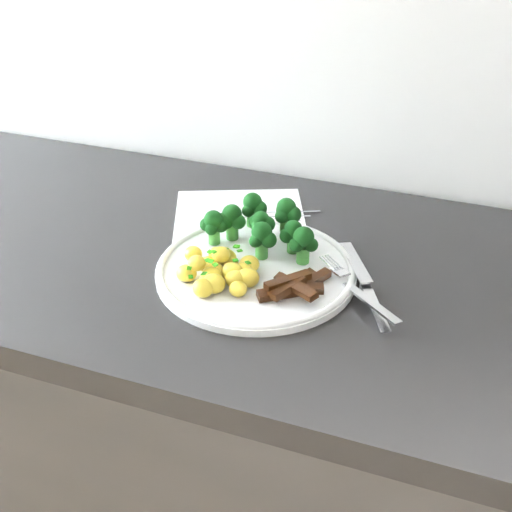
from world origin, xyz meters
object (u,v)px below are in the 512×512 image
potatoes (221,270)px  counter (216,455)px  plate (256,269)px  beef_strips (294,285)px  recipe_paper (241,232)px  knife (369,295)px  fork (360,292)px  broccoli (262,224)px

potatoes → counter: bearing=127.4°
plate → beef_strips: 0.08m
recipe_paper → plate: 0.12m
knife → recipe_paper: bearing=154.3°
plate → fork: (0.15, -0.02, 0.01)m
recipe_paper → plate: size_ratio=1.25×
counter → knife: size_ratio=12.13×
plate → beef_strips: (0.07, -0.04, 0.01)m
fork → plate: bearing=173.0°
broccoli → potatoes: size_ratio=1.46×
recipe_paper → broccoli: 0.08m
recipe_paper → knife: 0.25m
counter → recipe_paper: size_ratio=6.58×
potatoes → beef_strips: 0.10m
plate → knife: size_ratio=1.47×
potatoes → beef_strips: bearing=1.9°
recipe_paper → potatoes: bearing=-79.7°
plate → knife: bearing=-2.7°
counter → fork: 0.51m
broccoli → knife: 0.19m
counter → beef_strips: size_ratio=24.08×
potatoes → knife: bearing=9.2°
plate → broccoli: 0.07m
knife → fork: bearing=-133.2°
broccoli → fork: (0.16, -0.08, -0.03)m
broccoli → beef_strips: (0.08, -0.10, -0.03)m
plate → beef_strips: beef_strips is taller
recipe_paper → counter: bearing=-110.2°
beef_strips → counter: bearing=157.5°
beef_strips → knife: (0.09, 0.03, -0.01)m
counter → potatoes: bearing=-52.6°
recipe_paper → fork: bearing=-29.0°
broccoli → knife: broccoli is taller
potatoes → fork: bearing=6.4°
plate → knife: (0.16, -0.01, 0.00)m
counter → plate: bearing=-17.5°
counter → beef_strips: bearing=-22.5°
recipe_paper → beef_strips: bearing=-46.5°
fork → knife: (0.01, 0.01, -0.01)m
counter → potatoes: potatoes is taller
broccoli → fork: size_ratio=1.33×
knife → potatoes: bearing=-170.8°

